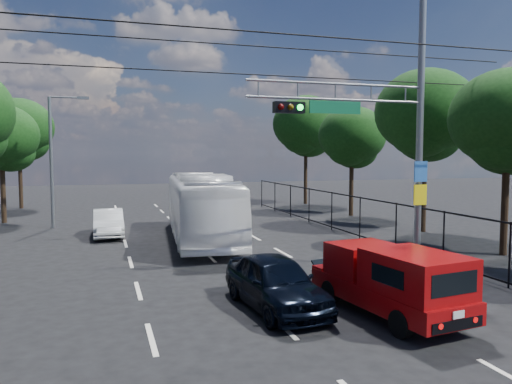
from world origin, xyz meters
name	(u,v)px	position (x,y,z in m)	size (l,w,h in m)	color
lane_markings	(200,248)	(0.00, 14.00, 0.01)	(6.12, 38.00, 0.01)	beige
signal_mast	(389,117)	(5.28, 7.99, 5.24)	(6.43, 0.39, 9.50)	slate
streetlight_left	(54,155)	(-6.33, 22.00, 3.94)	(2.09, 0.22, 7.08)	slate
utility_wires	(229,51)	(0.00, 8.83, 7.23)	(22.00, 5.04, 0.74)	black
fence_right	(381,222)	(7.60, 12.17, 1.03)	(0.06, 34.03, 2.00)	black
tree_right_b	(508,127)	(11.22, 9.02, 5.06)	(4.50, 4.50, 7.31)	black
tree_right_c	(426,119)	(11.82, 15.02, 5.73)	(5.10, 5.10, 8.29)	black
tree_right_d	(352,140)	(11.42, 22.02, 4.85)	(4.32, 4.32, 7.02)	black
tree_right_e	(306,129)	(11.62, 30.02, 5.94)	(5.28, 5.28, 8.58)	black
tree_left_d	(2,141)	(-9.38, 25.02, 4.72)	(4.20, 4.20, 6.83)	black
tree_left_e	(19,132)	(-9.58, 33.02, 5.53)	(4.92, 4.92, 7.99)	black
red_pickup	(390,279)	(2.80, 3.85, 0.92)	(2.27, 4.82, 1.73)	black
navy_hatchback	(276,282)	(0.28, 5.20, 0.70)	(1.66, 4.11, 1.40)	black
white_bus	(201,207)	(0.46, 16.06, 1.53)	(2.58, 11.01, 3.07)	white
white_van	(108,223)	(-3.69, 18.33, 0.65)	(1.37, 3.93, 1.29)	white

